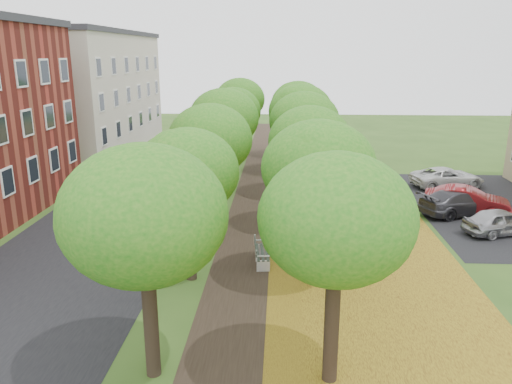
# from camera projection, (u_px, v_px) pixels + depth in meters

# --- Properties ---
(ground) EXTENTS (120.00, 120.00, 0.00)m
(ground) POSITION_uv_depth(u_px,v_px,m) (234.00, 376.00, 13.63)
(ground) COLOR #2D4C19
(ground) RESTS_ON ground
(street_asphalt) EXTENTS (8.00, 70.00, 0.01)m
(street_asphalt) POSITION_uv_depth(u_px,v_px,m) (127.00, 208.00, 28.41)
(street_asphalt) COLOR black
(street_asphalt) RESTS_ON ground
(footpath) EXTENTS (3.20, 70.00, 0.01)m
(footpath) POSITION_uv_depth(u_px,v_px,m) (258.00, 210.00, 28.05)
(footpath) COLOR black
(footpath) RESTS_ON ground
(leaf_verge) EXTENTS (7.50, 70.00, 0.01)m
(leaf_verge) POSITION_uv_depth(u_px,v_px,m) (348.00, 211.00, 27.81)
(leaf_verge) COLOR #A98E1F
(leaf_verge) RESTS_ON ground
(parking_lot) EXTENTS (9.00, 16.00, 0.01)m
(parking_lot) POSITION_uv_depth(u_px,v_px,m) (496.00, 208.00, 28.37)
(parking_lot) COLOR black
(parking_lot) RESTS_ON ground
(tree_row_west) EXTENTS (4.19, 34.19, 6.24)m
(tree_row_west) POSITION_uv_depth(u_px,v_px,m) (218.00, 131.00, 26.96)
(tree_row_west) COLOR black
(tree_row_west) RESTS_ON ground
(tree_row_east) EXTENTS (4.19, 34.19, 6.24)m
(tree_row_east) POSITION_uv_depth(u_px,v_px,m) (307.00, 131.00, 26.73)
(tree_row_east) COLOR black
(tree_row_east) RESTS_ON ground
(building_cream) EXTENTS (10.30, 20.30, 10.40)m
(building_cream) POSITION_uv_depth(u_px,v_px,m) (79.00, 91.00, 44.76)
(building_cream) COLOR beige
(building_cream) RESTS_ON ground
(bench) EXTENTS (0.73, 1.96, 0.91)m
(bench) POSITION_uv_depth(u_px,v_px,m) (261.00, 252.00, 20.84)
(bench) COLOR #2B362E
(bench) RESTS_ON ground
(car_silver) EXTENTS (4.02, 2.60, 1.27)m
(car_silver) POSITION_uv_depth(u_px,v_px,m) (501.00, 222.00, 24.13)
(car_silver) COLOR #A1A0A5
(car_silver) RESTS_ON ground
(car_red) EXTENTS (4.69, 2.84, 1.46)m
(car_red) POSITION_uv_depth(u_px,v_px,m) (467.00, 200.00, 27.23)
(car_red) COLOR maroon
(car_red) RESTS_ON ground
(car_grey) EXTENTS (5.08, 3.57, 1.37)m
(car_grey) POSITION_uv_depth(u_px,v_px,m) (460.00, 202.00, 27.08)
(car_grey) COLOR #343338
(car_grey) RESTS_ON ground
(car_white) EXTENTS (5.06, 3.21, 1.30)m
(car_white) POSITION_uv_depth(u_px,v_px,m) (447.00, 177.00, 32.57)
(car_white) COLOR silver
(car_white) RESTS_ON ground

